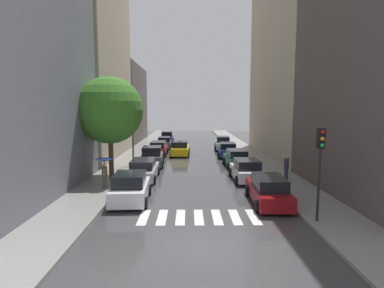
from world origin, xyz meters
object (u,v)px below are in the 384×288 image
(parked_car_right_fourth, at_px, (227,150))
(parked_car_right_nearest, at_px, (268,191))
(parked_car_right_fifth, at_px, (223,143))
(taxi_midroad, at_px, (180,149))
(parked_car_left_third, at_px, (152,157))
(traffic_light_right_corner, at_px, (320,154))
(parked_car_left_nearest, at_px, (130,188))
(lamp_post_left, at_px, (132,121))
(pedestrian_foreground, at_px, (104,166))
(parked_car_right_second, at_px, (246,170))
(parked_car_left_second, at_px, (144,170))
(parked_car_right_third, at_px, (236,159))
(pedestrian_near_tree, at_px, (286,167))
(parked_car_left_fourth, at_px, (158,149))
(parked_car_left_fifth, at_px, (164,143))
(street_tree_left, at_px, (110,110))
(parked_car_left_sixth, at_px, (167,138))

(parked_car_right_fourth, bearing_deg, parked_car_right_nearest, -176.74)
(parked_car_right_fifth, height_order, taxi_midroad, taxi_midroad)
(parked_car_left_third, distance_m, taxi_midroad, 6.87)
(traffic_light_right_corner, bearing_deg, parked_car_left_nearest, 159.02)
(lamp_post_left, bearing_deg, parked_car_right_fourth, 31.34)
(pedestrian_foreground, bearing_deg, traffic_light_right_corner, -50.31)
(parked_car_right_second, bearing_deg, traffic_light_right_corner, -170.70)
(parked_car_left_second, relative_size, parked_car_right_nearest, 1.01)
(parked_car_right_third, bearing_deg, parked_car_left_nearest, 141.57)
(parked_car_right_fourth, relative_size, parked_car_right_fifth, 0.97)
(parked_car_right_second, relative_size, pedestrian_near_tree, 2.31)
(taxi_midroad, bearing_deg, parked_car_left_third, 160.56)
(parked_car_right_nearest, xyz_separation_m, parked_car_right_second, (-0.18, 5.62, 0.00))
(parked_car_left_fourth, distance_m, traffic_light_right_corner, 23.04)
(parked_car_left_nearest, height_order, parked_car_left_third, parked_car_left_third)
(pedestrian_foreground, relative_size, traffic_light_right_corner, 0.45)
(parked_car_left_fifth, bearing_deg, street_tree_left, 169.67)
(parked_car_right_second, distance_m, pedestrian_foreground, 10.16)
(parked_car_left_sixth, xyz_separation_m, street_tree_left, (-2.62, -23.51, 4.33))
(parked_car_left_fifth, height_order, parked_car_left_sixth, parked_car_left_sixth)
(lamp_post_left, bearing_deg, parked_car_right_third, -1.11)
(pedestrian_foreground, bearing_deg, parked_car_right_nearest, -38.87)
(parked_car_right_nearest, relative_size, parked_car_right_second, 1.13)
(parked_car_left_second, relative_size, pedestrian_near_tree, 2.63)
(parked_car_left_third, xyz_separation_m, parked_car_right_fourth, (7.64, 5.29, -0.11))
(parked_car_left_fourth, xyz_separation_m, taxi_midroad, (2.48, 0.07, 0.01))
(lamp_post_left, bearing_deg, taxi_midroad, 58.82)
(parked_car_left_fifth, relative_size, traffic_light_right_corner, 1.02)
(parked_car_left_fifth, distance_m, street_tree_left, 18.46)
(parked_car_left_second, bearing_deg, parked_car_left_third, -0.21)
(parked_car_right_nearest, height_order, pedestrian_foreground, pedestrian_foreground)
(street_tree_left, bearing_deg, pedestrian_foreground, -83.24)
(parked_car_left_fourth, bearing_deg, parked_car_left_second, -179.22)
(parked_car_right_nearest, height_order, lamp_post_left, lamp_post_left)
(parked_car_left_fifth, distance_m, parked_car_right_fifth, 7.76)
(parked_car_left_fifth, distance_m, parked_car_left_sixth, 5.80)
(parked_car_left_fifth, distance_m, parked_car_right_nearest, 25.28)
(parked_car_left_sixth, relative_size, parked_car_right_third, 1.10)
(parked_car_left_second, distance_m, pedestrian_foreground, 3.86)
(parked_car_right_third, bearing_deg, parked_car_left_fourth, 46.33)
(parked_car_left_nearest, xyz_separation_m, parked_car_right_fifth, (7.72, 22.06, 0.02))
(parked_car_right_fifth, distance_m, pedestrian_foreground, 21.91)
(parked_car_right_fifth, xyz_separation_m, lamp_post_left, (-9.44, -11.45, 3.39))
(parked_car_right_third, bearing_deg, taxi_midroad, 35.16)
(parked_car_left_fifth, bearing_deg, parked_car_left_nearest, 177.91)
(parked_car_left_second, bearing_deg, parked_car_left_nearest, -179.71)
(parked_car_left_third, relative_size, parked_car_right_nearest, 0.87)
(parked_car_right_fourth, bearing_deg, pedestrian_near_tree, -163.79)
(parked_car_right_second, xyz_separation_m, street_tree_left, (-10.17, 0.74, 4.43))
(pedestrian_near_tree, distance_m, street_tree_left, 13.64)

